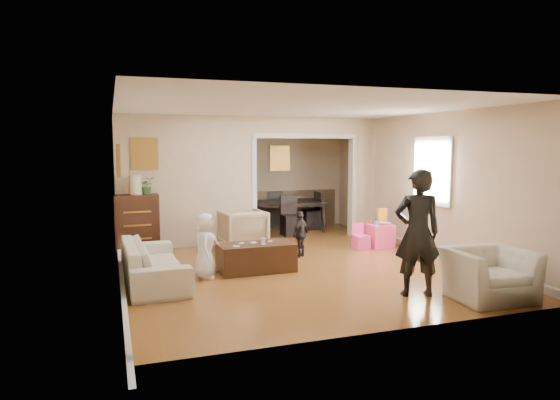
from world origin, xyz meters
name	(u,v)px	position (x,y,z in m)	size (l,w,h in m)	color
floor	(284,261)	(0.00, 0.00, 0.00)	(7.00, 7.00, 0.00)	#A05D29
partition_left	(188,182)	(-1.38, 1.80, 1.30)	(2.75, 0.18, 2.60)	beige
partition_right	(362,178)	(2.48, 1.80, 1.30)	(0.55, 0.18, 2.60)	beige
partition_header	(305,126)	(1.10, 1.80, 2.42)	(2.22, 0.18, 0.35)	beige
window_pane	(432,171)	(2.73, -0.40, 1.55)	(0.03, 0.95, 1.10)	white
framed_art_partition	(144,154)	(-2.20, 1.70, 1.85)	(0.45, 0.03, 0.55)	brown
framed_art_sofa_wall	(118,160)	(-2.71, -0.60, 1.80)	(0.03, 0.55, 0.40)	brown
framed_art_alcove	(280,158)	(1.10, 3.44, 1.70)	(0.45, 0.03, 0.55)	brown
sofa	(154,262)	(-2.27, -0.67, 0.30)	(2.06, 0.81, 0.60)	beige
armchair_back	(243,229)	(-0.42, 1.23, 0.38)	(0.81, 0.84, 0.76)	tan
armchair_front	(489,274)	(1.82, -2.93, 0.33)	(1.01, 0.88, 0.66)	beige
dresser	(137,224)	(-2.38, 1.55, 0.55)	(0.80, 0.45, 1.10)	black
table_lamp	(136,185)	(-2.38, 1.55, 1.28)	(0.22, 0.22, 0.36)	beige
potted_plant	(147,186)	(-2.18, 1.55, 1.26)	(0.29, 0.25, 0.32)	#39692F
coffee_table	(256,257)	(-0.66, -0.54, 0.23)	(1.20, 0.60, 0.45)	#341A10
coffee_cup	(263,241)	(-0.56, -0.59, 0.50)	(0.10, 0.10, 0.09)	beige
play_table	(379,235)	(2.19, 0.52, 0.23)	(0.48, 0.48, 0.46)	#FC4281
cereal_box	(382,216)	(2.31, 0.62, 0.61)	(0.20, 0.07, 0.30)	yellow
cyan_cup	(376,223)	(2.09, 0.47, 0.50)	(0.08, 0.08, 0.08)	#28C1CB
toy_block	(371,222)	(2.07, 0.64, 0.48)	(0.08, 0.06, 0.05)	red
play_bowl	(384,224)	(2.24, 0.40, 0.48)	(0.22, 0.22, 0.05)	beige
dining_table	(282,216)	(0.98, 2.93, 0.35)	(1.98, 1.11, 0.70)	black
adult_person	(417,233)	(1.01, -2.49, 0.85)	(0.62, 0.41, 1.71)	black
child_kneel_a	(205,246)	(-1.51, -0.69, 0.50)	(0.49, 0.32, 0.99)	white
child_kneel_b	(209,245)	(-1.36, -0.24, 0.42)	(0.41, 0.32, 0.84)	pink
child_toddler	(300,234)	(0.39, 0.21, 0.42)	(0.49, 0.20, 0.84)	black
craft_papers	(251,243)	(-0.74, -0.52, 0.45)	(0.73, 0.33, 0.00)	white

